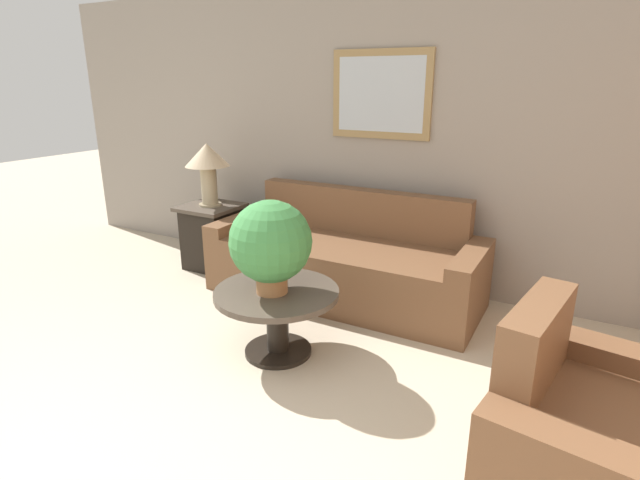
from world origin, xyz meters
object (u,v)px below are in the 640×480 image
couch_main (345,263)px  potted_plant_on_table (270,243)px  table_lamp (207,161)px  coffee_table (277,308)px  armchair (620,456)px  side_table (213,236)px

couch_main → potted_plant_on_table: potted_plant_on_table is taller
table_lamp → coffee_table: bearing=-36.2°
table_lamp → potted_plant_on_table: table_lamp is taller
coffee_table → potted_plant_on_table: 0.47m
armchair → coffee_table: 2.03m
table_lamp → side_table: bearing=0.0°
couch_main → armchair: size_ratio=1.99×
side_table → potted_plant_on_table: potted_plant_on_table is taller
armchair → side_table: size_ratio=1.83×
couch_main → table_lamp: table_lamp is taller
armchair → side_table: (-3.47, 1.50, 0.03)m
armchair → potted_plant_on_table: (-2.00, 0.38, 0.51)m
coffee_table → table_lamp: size_ratio=1.39×
armchair → coffee_table: armchair is taller
couch_main → potted_plant_on_table: (0.01, -1.11, 0.50)m
coffee_table → side_table: bearing=143.8°
couch_main → armchair: same height
couch_main → coffee_table: size_ratio=2.76×
couch_main → side_table: 1.45m
table_lamp → potted_plant_on_table: bearing=-37.4°
armchair → side_table: armchair is taller
table_lamp → potted_plant_on_table: (1.47, -1.12, -0.25)m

